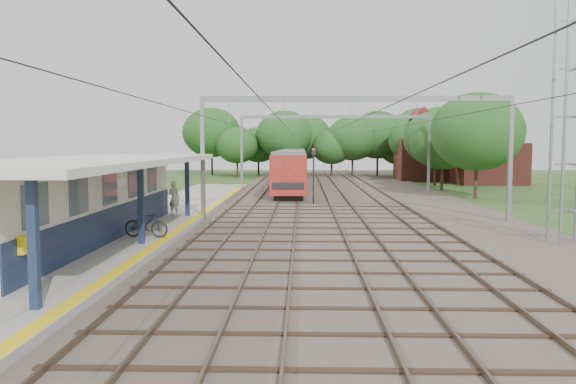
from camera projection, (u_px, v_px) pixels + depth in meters
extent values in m
plane|color=#2D4C1E|center=(283.00, 292.00, 16.50)|extent=(160.00, 160.00, 0.00)
cube|color=#473D33|center=(344.00, 197.00, 46.28)|extent=(18.00, 90.00, 0.10)
cube|color=gray|center=(155.00, 221.00, 30.63)|extent=(5.00, 52.00, 0.35)
cube|color=yellow|center=(196.00, 218.00, 30.56)|extent=(0.45, 52.00, 0.01)
cube|color=beige|center=(77.00, 199.00, 23.54)|extent=(3.20, 18.00, 3.40)
cube|color=#13203E|center=(116.00, 223.00, 23.58)|extent=(0.06, 18.00, 1.40)
cube|color=slate|center=(115.00, 187.00, 23.46)|extent=(0.05, 16.00, 1.30)
cube|color=yellow|center=(23.00, 245.00, 15.57)|extent=(0.18, 0.38, 0.50)
cube|color=#13203E|center=(34.00, 244.00, 13.51)|extent=(0.22, 0.22, 3.20)
cube|color=#13203E|center=(141.00, 204.00, 22.47)|extent=(0.22, 0.22, 3.20)
cube|color=#13203E|center=(187.00, 187.00, 31.44)|extent=(0.22, 0.22, 3.20)
cube|color=silver|center=(93.00, 161.00, 22.38)|extent=(6.40, 20.00, 0.24)
cube|color=white|center=(122.00, 181.00, 20.40)|extent=(0.06, 0.85, 0.26)
cube|color=brown|center=(245.00, 195.00, 46.48)|extent=(0.07, 88.00, 0.15)
cube|color=brown|center=(262.00, 195.00, 46.45)|extent=(0.07, 88.00, 0.15)
cube|color=brown|center=(281.00, 195.00, 46.40)|extent=(0.07, 88.00, 0.15)
cube|color=brown|center=(298.00, 195.00, 46.37)|extent=(0.07, 88.00, 0.15)
cube|color=brown|center=(326.00, 195.00, 46.31)|extent=(0.07, 88.00, 0.15)
cube|color=brown|center=(343.00, 195.00, 46.27)|extent=(0.07, 88.00, 0.15)
cube|color=brown|center=(369.00, 195.00, 46.21)|extent=(0.07, 88.00, 0.15)
cube|color=brown|center=(387.00, 195.00, 46.17)|extent=(0.07, 88.00, 0.15)
cube|color=gray|center=(203.00, 160.00, 31.28)|extent=(0.22, 0.22, 7.00)
cube|color=gray|center=(510.00, 160.00, 30.83)|extent=(0.22, 0.22, 7.00)
cube|color=gray|center=(356.00, 99.00, 30.77)|extent=(17.00, 0.20, 0.30)
cube|color=gray|center=(242.00, 154.00, 51.21)|extent=(0.22, 0.22, 7.00)
cube|color=gray|center=(429.00, 154.00, 50.75)|extent=(0.22, 0.22, 7.00)
cube|color=gray|center=(335.00, 117.00, 50.70)|extent=(17.00, 0.20, 0.30)
cylinder|color=black|center=(253.00, 130.00, 46.02)|extent=(0.02, 88.00, 0.02)
cylinder|color=black|center=(290.00, 130.00, 45.94)|extent=(0.02, 88.00, 0.02)
cylinder|color=black|center=(335.00, 130.00, 45.84)|extent=(0.02, 88.00, 0.02)
cylinder|color=black|center=(379.00, 130.00, 45.74)|extent=(0.02, 88.00, 0.02)
cube|color=gray|center=(566.00, 104.00, 23.07)|extent=(0.10, 0.10, 12.00)
cube|color=gray|center=(553.00, 106.00, 24.26)|extent=(0.10, 0.10, 12.00)
cylinder|color=#382619|center=(226.00, 166.00, 77.41)|extent=(0.28, 0.28, 2.88)
ellipsoid|color=#204A1A|center=(226.00, 140.00, 77.11)|extent=(6.72, 6.72, 5.76)
cylinder|color=#382619|center=(270.00, 166.00, 79.26)|extent=(0.28, 0.28, 2.52)
ellipsoid|color=#204A1A|center=(270.00, 145.00, 79.00)|extent=(5.88, 5.88, 5.04)
cylinder|color=#382619|center=(313.00, 165.00, 76.08)|extent=(0.28, 0.28, 3.24)
ellipsoid|color=#204A1A|center=(313.00, 135.00, 75.75)|extent=(7.56, 7.56, 6.48)
cylinder|color=#382619|center=(356.00, 166.00, 77.94)|extent=(0.28, 0.28, 2.70)
ellipsoid|color=#204A1A|center=(356.00, 142.00, 77.66)|extent=(6.30, 6.30, 5.40)
cylinder|color=#382619|center=(448.00, 177.00, 53.86)|extent=(0.28, 0.28, 2.52)
ellipsoid|color=#204A1A|center=(448.00, 145.00, 53.60)|extent=(5.88, 5.88, 5.04)
cylinder|color=#382619|center=(419.00, 168.00, 69.77)|extent=(0.28, 0.28, 2.88)
ellipsoid|color=#204A1A|center=(419.00, 140.00, 69.48)|extent=(6.72, 6.72, 5.76)
cube|color=brown|center=(489.00, 164.00, 61.58)|extent=(7.00, 6.00, 4.50)
cube|color=maroon|center=(489.00, 135.00, 61.31)|extent=(4.99, 6.12, 4.99)
cube|color=brown|center=(431.00, 160.00, 67.66)|extent=(8.00, 6.00, 5.00)
cube|color=maroon|center=(431.00, 132.00, 67.38)|extent=(5.52, 6.12, 5.52)
imported|color=beige|center=(174.00, 198.00, 31.51)|extent=(0.84, 0.71, 1.95)
imported|color=black|center=(146.00, 224.00, 24.04)|extent=(2.02, 0.82, 1.18)
cube|color=black|center=(291.00, 190.00, 49.85)|extent=(2.21, 15.75, 0.44)
cube|color=maroon|center=(291.00, 171.00, 49.71)|extent=(2.76, 17.12, 2.97)
cube|color=black|center=(291.00, 167.00, 49.68)|extent=(2.80, 15.75, 0.86)
cube|color=slate|center=(291.00, 152.00, 49.57)|extent=(2.54, 17.12, 0.28)
cube|color=black|center=(294.00, 178.00, 67.51)|extent=(2.21, 15.75, 0.44)
cube|color=maroon|center=(294.00, 164.00, 67.36)|extent=(2.76, 17.12, 2.97)
cube|color=black|center=(294.00, 161.00, 67.34)|extent=(2.80, 15.75, 0.86)
cube|color=slate|center=(294.00, 150.00, 67.23)|extent=(2.54, 17.12, 0.28)
cylinder|color=black|center=(313.00, 179.00, 40.24)|extent=(0.13, 0.13, 3.74)
cube|color=black|center=(314.00, 152.00, 40.07)|extent=(0.29, 0.19, 0.51)
sphere|color=red|center=(314.00, 149.00, 39.96)|extent=(0.13, 0.13, 0.13)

